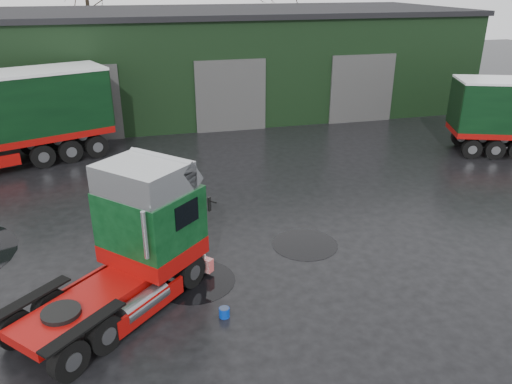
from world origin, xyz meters
TOP-DOWN VIEW (x-y plane):
  - ground at (0.00, 0.00)m, footprint 100.00×100.00m
  - warehouse at (2.00, 20.00)m, footprint 32.40×12.40m
  - hero_tractor at (-4.50, -1.97)m, footprint 6.11×6.00m
  - wash_bucket at (-1.68, -2.87)m, footprint 0.34×0.34m
  - tree_back_a at (-6.00, 30.00)m, footprint 4.40×4.40m
  - tree_back_b at (10.00, 30.00)m, footprint 4.40×4.40m
  - puddle_0 at (-2.20, -1.03)m, footprint 2.36×2.36m
  - puddle_1 at (1.63, 0.23)m, footprint 2.18×2.18m

SIDE VIEW (x-z plane):
  - ground at x=0.00m, z-range 0.00..0.00m
  - puddle_0 at x=-2.20m, z-range 0.00..0.01m
  - puddle_1 at x=1.63m, z-range 0.00..0.01m
  - wash_bucket at x=-1.68m, z-range 0.00..0.26m
  - hero_tractor at x=-4.50m, z-range 0.00..3.74m
  - warehouse at x=2.00m, z-range 0.01..6.31m
  - tree_back_b at x=10.00m, z-range 0.00..7.50m
  - tree_back_a at x=-6.00m, z-range 0.00..9.50m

